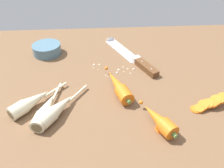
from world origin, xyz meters
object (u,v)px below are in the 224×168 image
(whole_carrot_second, at_px, (159,120))
(prep_bowl, at_px, (47,49))
(whole_carrot, at_px, (118,86))
(parsnip_front, at_px, (46,111))
(parsnip_mid_left, at_px, (57,109))
(parsnip_mid_right, at_px, (31,102))
(carrot_slice_stray_near, at_px, (162,129))
(carrot_slice_stack, at_px, (209,103))
(chefs_knife, at_px, (128,54))

(whole_carrot_second, relative_size, prep_bowl, 1.25)
(whole_carrot, xyz_separation_m, parsnip_front, (-0.21, -0.09, -0.00))
(parsnip_front, height_order, parsnip_mid_left, same)
(parsnip_mid_right, height_order, carrot_slice_stray_near, parsnip_mid_right)
(carrot_slice_stray_near, bearing_deg, parsnip_front, 166.99)
(whole_carrot_second, relative_size, parsnip_front, 0.69)
(carrot_slice_stack, bearing_deg, carrot_slice_stray_near, -153.97)
(parsnip_front, xyz_separation_m, carrot_slice_stack, (0.47, 0.00, -0.01))
(whole_carrot_second, height_order, prep_bowl, whole_carrot_second)
(chefs_knife, height_order, carrot_slice_stray_near, chefs_knife)
(chefs_knife, height_order, whole_carrot_second, whole_carrot_second)
(whole_carrot_second, relative_size, carrot_slice_stray_near, 4.01)
(whole_carrot_second, bearing_deg, parsnip_mid_left, 167.56)
(parsnip_front, bearing_deg, parsnip_mid_right, 143.07)
(chefs_knife, xyz_separation_m, parsnip_front, (-0.27, -0.32, 0.01))
(parsnip_mid_left, height_order, prep_bowl, same)
(whole_carrot_second, bearing_deg, parsnip_front, 169.35)
(whole_carrot, bearing_deg, prep_bowl, 135.57)
(whole_carrot, distance_m, carrot_slice_stray_near, 0.19)
(chefs_knife, bearing_deg, carrot_slice_stack, -57.45)
(parsnip_front, bearing_deg, carrot_slice_stack, 0.61)
(parsnip_mid_left, bearing_deg, parsnip_front, -174.40)
(chefs_knife, relative_size, carrot_slice_stack, 2.88)
(whole_carrot, distance_m, prep_bowl, 0.37)
(whole_carrot, xyz_separation_m, whole_carrot_second, (0.09, -0.15, 0.00))
(whole_carrot, height_order, parsnip_front, whole_carrot)
(parsnip_front, height_order, parsnip_mid_right, same)
(whole_carrot_second, xyz_separation_m, parsnip_mid_right, (-0.35, 0.09, -0.00))
(whole_carrot, relative_size, prep_bowl, 1.72)
(whole_carrot, bearing_deg, carrot_slice_stack, -19.13)
(carrot_slice_stray_near, bearing_deg, carrot_slice_stack, 26.03)
(chefs_knife, height_order, whole_carrot, whole_carrot)
(carrot_slice_stray_near, bearing_deg, parsnip_mid_right, 163.21)
(parsnip_front, bearing_deg, carrot_slice_stray_near, -13.01)
(carrot_slice_stray_near, bearing_deg, prep_bowl, 130.58)
(carrot_slice_stray_near, bearing_deg, chefs_knife, 96.25)
(parsnip_front, distance_m, parsnip_mid_left, 0.03)
(parsnip_mid_left, distance_m, parsnip_mid_right, 0.09)
(chefs_knife, relative_size, parsnip_front, 1.65)
(parsnip_mid_left, distance_m, prep_bowl, 0.36)
(parsnip_mid_right, distance_m, carrot_slice_stray_near, 0.38)
(whole_carrot_second, distance_m, parsnip_front, 0.31)
(whole_carrot_second, height_order, parsnip_mid_right, whole_carrot_second)
(chefs_knife, bearing_deg, prep_bowl, 174.04)
(whole_carrot_second, bearing_deg, chefs_knife, 95.56)
(parsnip_mid_left, relative_size, carrot_slice_stray_near, 5.25)
(parsnip_mid_left, bearing_deg, chefs_knife, 53.09)
(parsnip_front, xyz_separation_m, parsnip_mid_right, (-0.05, 0.04, -0.00))
(chefs_knife, bearing_deg, whole_carrot, -104.34)
(parsnip_mid_right, height_order, carrot_slice_stack, parsnip_mid_right)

